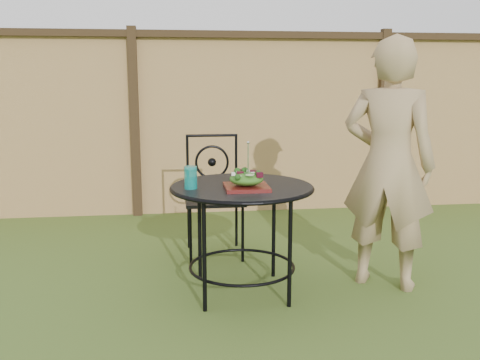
{
  "coord_description": "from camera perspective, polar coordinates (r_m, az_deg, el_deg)",
  "views": [
    {
      "loc": [
        -0.94,
        -3.33,
        1.4
      ],
      "look_at": [
        -0.5,
        0.04,
        0.75
      ],
      "focal_mm": 40.0,
      "sensor_mm": 36.0,
      "label": 1
    }
  ],
  "objects": [
    {
      "name": "drinking_glass",
      "position": [
        3.32,
        -5.29,
        0.27
      ],
      "size": [
        0.08,
        0.08,
        0.14
      ],
      "primitive_type": "cylinder",
      "color": "#0B857F",
      "rests_on": "patio_table"
    },
    {
      "name": "ground",
      "position": [
        3.73,
        7.89,
        -11.3
      ],
      "size": [
        60.0,
        60.0,
        0.0
      ],
      "primitive_type": "plane",
      "color": "#2E4D18",
      "rests_on": "ground"
    },
    {
      "name": "salad",
      "position": [
        3.29,
        0.69,
        0.12
      ],
      "size": [
        0.21,
        0.21,
        0.08
      ],
      "primitive_type": "ellipsoid",
      "color": "#235614",
      "rests_on": "salad_plate"
    },
    {
      "name": "patio_table",
      "position": [
        3.44,
        0.2,
        -2.84
      ],
      "size": [
        0.92,
        0.92,
        0.72
      ],
      "color": "black",
      "rests_on": "ground"
    },
    {
      "name": "salad_plate",
      "position": [
        3.3,
        0.69,
        -0.77
      ],
      "size": [
        0.27,
        0.27,
        0.02
      ],
      "primitive_type": "cube",
      "color": "#45090E",
      "rests_on": "patio_table"
    },
    {
      "name": "fence",
      "position": [
        5.62,
        2.28,
        6.21
      ],
      "size": [
        8.0,
        0.12,
        1.9
      ],
      "color": "tan",
      "rests_on": "ground"
    },
    {
      "name": "patio_chair",
      "position": [
        4.28,
        -2.82,
        -1.27
      ],
      "size": [
        0.46,
        0.46,
        0.95
      ],
      "color": "black",
      "rests_on": "ground"
    },
    {
      "name": "diner",
      "position": [
        3.68,
        15.54,
        1.59
      ],
      "size": [
        0.73,
        0.66,
        1.67
      ],
      "primitive_type": "imported",
      "rotation": [
        0.0,
        0.0,
        2.57
      ],
      "color": "#A2855C",
      "rests_on": "ground"
    },
    {
      "name": "fork",
      "position": [
        3.27,
        0.87,
        2.36
      ],
      "size": [
        0.01,
        0.01,
        0.18
      ],
      "primitive_type": "cylinder",
      "color": "silver",
      "rests_on": "salad"
    }
  ]
}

